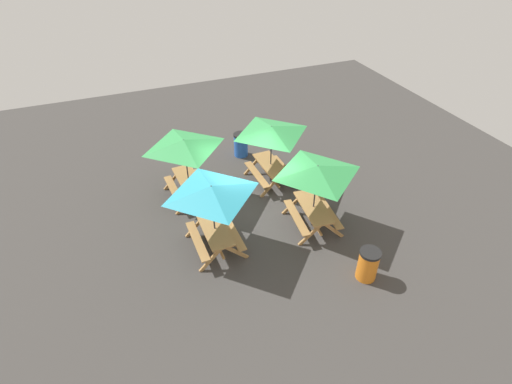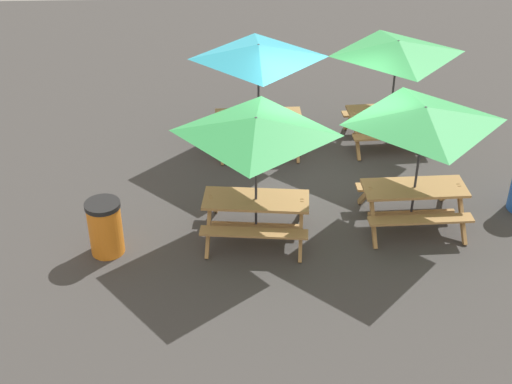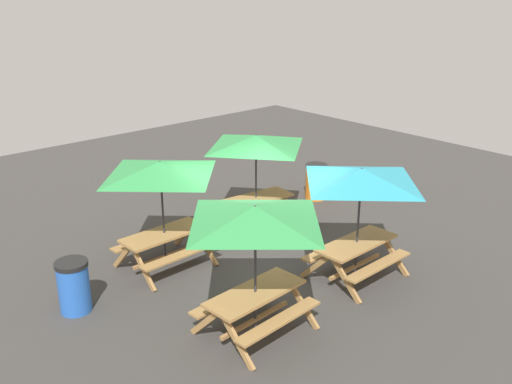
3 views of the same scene
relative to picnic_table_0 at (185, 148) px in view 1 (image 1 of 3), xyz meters
name	(u,v)px [view 1 (image 1 of 3)]	position (x,y,z in m)	size (l,w,h in m)	color
ground_plane	(249,211)	(-1.57, -1.65, -1.99)	(24.00, 24.00, 0.00)	#3D3A38
picnic_table_0	(185,148)	(0.00, 0.00, 0.00)	(2.11, 2.11, 2.34)	#A87A44
picnic_table_1	(271,134)	(-0.20, -3.03, 0.00)	(2.05, 2.05, 2.34)	#A87A44
picnic_table_2	(317,174)	(-2.98, -3.30, 0.00)	(2.20, 2.20, 2.34)	#A87A44
picnic_table_3	(212,195)	(-2.79, -0.10, 0.00)	(2.03, 2.03, 2.34)	#A87A44
trash_bin_orange	(368,264)	(-5.50, -3.66, -1.49)	(0.59, 0.59, 0.98)	orange
trash_bin_blue	(241,145)	(1.98, -2.66, -1.49)	(0.59, 0.59, 0.98)	blue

